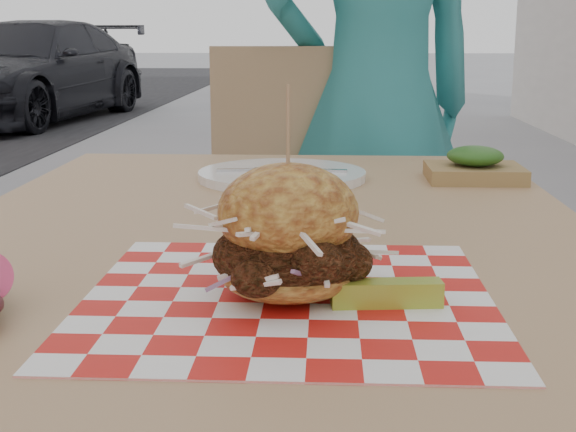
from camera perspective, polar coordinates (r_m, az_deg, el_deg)
name	(u,v)px	position (r m, az deg, el deg)	size (l,w,h in m)	color
diner	(377,105)	(1.99, 6.32, 7.83)	(0.59, 0.39, 1.62)	teal
car_dark	(29,71)	(9.66, -17.95, 9.80)	(1.58, 3.89, 1.13)	black
patio_table	(267,291)	(0.99, -1.51, -5.32)	(0.80, 1.20, 0.75)	tan
patio_chair	(292,218)	(1.90, 0.29, -0.12)	(0.46, 0.47, 0.95)	tan
paper_liner	(288,297)	(0.72, 0.00, -5.77)	(0.36, 0.36, 0.00)	red
sandwich	(288,240)	(0.70, 0.00, -1.69)	(0.16, 0.16, 0.19)	gold
pickle_spear	(387,293)	(0.69, 7.02, -5.48)	(0.10, 0.02, 0.02)	#9FA42F
place_setting	(282,175)	(1.29, -0.43, 2.93)	(0.27, 0.27, 0.02)	white
kraft_tray	(475,167)	(1.32, 13.14, 3.44)	(0.15, 0.12, 0.06)	olive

